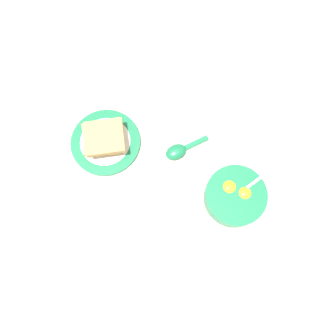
{
  "coord_description": "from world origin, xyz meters",
  "views": [
    {
      "loc": [
        0.26,
        -0.07,
        0.87
      ],
      "look_at": [
        0.03,
        -0.01,
        0.02
      ],
      "focal_mm": 35.0,
      "sensor_mm": 36.0,
      "label": 1
    }
  ],
  "objects_px": {
    "toast_plate": "(106,142)",
    "soup_spoon": "(179,151)",
    "egg_bowl": "(235,196)",
    "toast_sandwich": "(104,138)"
  },
  "relations": [
    {
      "from": "toast_plate",
      "to": "toast_sandwich",
      "type": "distance_m",
      "value": 0.03
    },
    {
      "from": "toast_plate",
      "to": "soup_spoon",
      "type": "distance_m",
      "value": 0.21
    },
    {
      "from": "egg_bowl",
      "to": "soup_spoon",
      "type": "relative_size",
      "value": 1.2
    },
    {
      "from": "toast_plate",
      "to": "soup_spoon",
      "type": "xyz_separation_m",
      "value": [
        0.08,
        0.19,
        0.01
      ]
    },
    {
      "from": "toast_plate",
      "to": "soup_spoon",
      "type": "relative_size",
      "value": 1.47
    },
    {
      "from": "toast_plate",
      "to": "toast_sandwich",
      "type": "height_order",
      "value": "toast_sandwich"
    },
    {
      "from": "toast_sandwich",
      "to": "soup_spoon",
      "type": "height_order",
      "value": "toast_sandwich"
    },
    {
      "from": "egg_bowl",
      "to": "soup_spoon",
      "type": "height_order",
      "value": "egg_bowl"
    },
    {
      "from": "toast_plate",
      "to": "toast_sandwich",
      "type": "xyz_separation_m",
      "value": [
        -0.0,
        0.0,
        0.03
      ]
    },
    {
      "from": "egg_bowl",
      "to": "toast_plate",
      "type": "relative_size",
      "value": 0.82
    }
  ]
}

